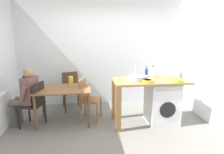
# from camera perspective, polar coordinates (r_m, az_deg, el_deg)

# --- Properties ---
(ground_plane) EXTENTS (5.46, 5.46, 0.00)m
(ground_plane) POSITION_cam_1_polar(r_m,az_deg,el_deg) (3.76, -0.80, -16.32)
(ground_plane) COLOR slate
(wall_back) EXTENTS (4.60, 0.10, 2.70)m
(wall_back) POSITION_cam_1_polar(r_m,az_deg,el_deg) (5.05, -3.11, 7.31)
(wall_back) COLOR silver
(wall_back) RESTS_ON ground_plane
(wall_counter_side) EXTENTS (0.10, 3.80, 2.70)m
(wall_counter_side) POSITION_cam_1_polar(r_m,az_deg,el_deg) (4.15, 30.21, 4.43)
(wall_counter_side) COLOR silver
(wall_counter_side) RESTS_ON ground_plane
(dining_table) EXTENTS (1.10, 0.76, 0.74)m
(dining_table) POSITION_cam_1_polar(r_m,az_deg,el_deg) (4.08, -14.13, -4.52)
(dining_table) COLOR brown
(dining_table) RESTS_ON ground_plane
(chair_person_seat) EXTENTS (0.49, 0.49, 0.90)m
(chair_person_seat) POSITION_cam_1_polar(r_m,az_deg,el_deg) (4.11, -21.87, -6.91)
(chair_person_seat) COLOR black
(chair_person_seat) RESTS_ON ground_plane
(chair_opposite) EXTENTS (0.50, 0.50, 0.90)m
(chair_opposite) POSITION_cam_1_polar(r_m,az_deg,el_deg) (4.16, -7.31, -5.86)
(chair_opposite) COLOR olive
(chair_opposite) RESTS_ON ground_plane
(chair_spare_by_wall) EXTENTS (0.48, 0.48, 0.90)m
(chair_spare_by_wall) POSITION_cam_1_polar(r_m,az_deg,el_deg) (4.84, -12.02, -3.34)
(chair_spare_by_wall) COLOR #4C3323
(chair_spare_by_wall) RESTS_ON ground_plane
(seated_person) EXTENTS (0.55, 0.54, 1.20)m
(seated_person) POSITION_cam_1_polar(r_m,az_deg,el_deg) (4.15, -23.99, -4.57)
(seated_person) COLOR #595651
(seated_person) RESTS_ON ground_plane
(kitchen_counter) EXTENTS (1.50, 0.68, 0.92)m
(kitchen_counter) POSITION_cam_1_polar(r_m,az_deg,el_deg) (3.92, 8.32, -3.16)
(kitchen_counter) COLOR #9E7042
(kitchen_counter) RESTS_ON ground_plane
(washing_machine) EXTENTS (0.60, 0.61, 0.86)m
(washing_machine) POSITION_cam_1_polar(r_m,az_deg,el_deg) (4.17, 14.52, -7.26)
(washing_machine) COLOR silver
(washing_machine) RESTS_ON ground_plane
(sink_basin) EXTENTS (0.38, 0.38, 0.09)m
(sink_basin) POSITION_cam_1_polar(r_m,az_deg,el_deg) (3.85, 7.68, -0.28)
(sink_basin) COLOR #9EA0A5
(sink_basin) RESTS_ON kitchen_counter
(tap) EXTENTS (0.02, 0.02, 0.28)m
(tap) POSITION_cam_1_polar(r_m,az_deg,el_deg) (4.01, 7.06, 1.62)
(tap) COLOR #B2B2B7
(tap) RESTS_ON kitchen_counter
(bottle_tall_green) EXTENTS (0.06, 0.06, 0.23)m
(bottle_tall_green) POSITION_cam_1_polar(r_m,az_deg,el_deg) (4.16, 10.12, 1.45)
(bottle_tall_green) COLOR navy
(bottle_tall_green) RESTS_ON kitchen_counter
(bottle_squat_brown) EXTENTS (0.06, 0.06, 0.26)m
(bottle_squat_brown) POSITION_cam_1_polar(r_m,az_deg,el_deg) (4.13, 11.94, 1.43)
(bottle_squat_brown) COLOR silver
(bottle_squat_brown) RESTS_ON kitchen_counter
(mixing_bowl) EXTENTS (0.20, 0.20, 0.05)m
(mixing_bowl) POSITION_cam_1_polar(r_m,az_deg,el_deg) (3.71, 10.42, -1.13)
(mixing_bowl) COLOR gold
(mixing_bowl) RESTS_ON kitchen_counter
(utensil_crock) EXTENTS (0.11, 0.11, 0.30)m
(utensil_crock) POSITION_cam_1_polar(r_m,az_deg,el_deg) (4.21, 19.33, 0.56)
(utensil_crock) COLOR gray
(utensil_crock) RESTS_ON kitchen_counter
(colander) EXTENTS (0.20, 0.20, 0.06)m
(colander) POSITION_cam_1_polar(r_m,az_deg,el_deg) (3.90, 18.67, -0.89)
(colander) COLOR #A8C63D
(colander) RESTS_ON kitchen_counter
(vase) EXTENTS (0.09, 0.09, 0.22)m
(vase) POSITION_cam_1_polar(r_m,az_deg,el_deg) (4.10, -12.04, -1.32)
(vase) COLOR gold
(vase) RESTS_ON dining_table
(scissors) EXTENTS (0.15, 0.06, 0.01)m
(scissors) POSITION_cam_1_polar(r_m,az_deg,el_deg) (3.83, 11.12, -1.12)
(scissors) COLOR #B2B2B7
(scissors) RESTS_ON kitchen_counter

